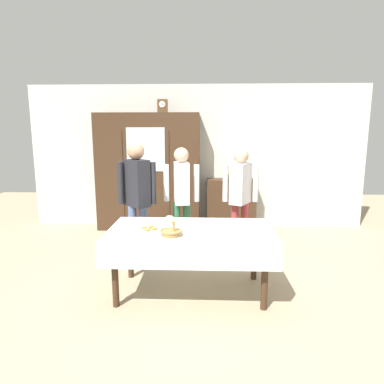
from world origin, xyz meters
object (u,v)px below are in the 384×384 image
at_px(tea_cup_near_left, 170,219).
at_px(person_behind_table_left, 240,191).
at_px(wall_cabinet, 148,172).
at_px(tea_cup_mid_left, 256,233).
at_px(tea_cup_far_left, 205,228).
at_px(dining_table, 191,238).
at_px(mantel_clock, 163,106).
at_px(person_behind_table_right, 182,191).
at_px(book_stack, 232,176).
at_px(pastry_plate, 149,229).
at_px(spoon_center, 148,220).
at_px(bread_basket, 171,232).
at_px(person_near_right_end, 137,192).
at_px(spoon_mid_right, 207,236).
at_px(bookshelf_low, 231,204).
at_px(spoon_near_left, 190,229).
at_px(tea_cup_center, 213,223).

xyz_separation_m(tea_cup_near_left, person_behind_table_left, (0.95, 0.90, 0.19)).
xyz_separation_m(wall_cabinet, tea_cup_mid_left, (1.60, -2.76, -0.30)).
bearing_deg(tea_cup_far_left, dining_table, 173.02).
bearing_deg(tea_cup_near_left, person_behind_table_left, 43.60).
relative_size(mantel_clock, person_behind_table_right, 0.15).
xyz_separation_m(mantel_clock, tea_cup_mid_left, (1.31, -2.76, -1.50)).
relative_size(book_stack, pastry_plate, 0.82).
distance_m(tea_cup_mid_left, spoon_center, 1.36).
bearing_deg(pastry_plate, book_stack, 67.43).
distance_m(bread_basket, person_near_right_end, 1.19).
bearing_deg(book_stack, person_near_right_end, -127.74).
bearing_deg(tea_cup_far_left, tea_cup_near_left, 138.95).
bearing_deg(person_near_right_end, tea_cup_mid_left, -34.06).
distance_m(dining_table, person_behind_table_right, 1.26).
relative_size(person_behind_table_left, person_near_right_end, 0.94).
relative_size(mantel_clock, book_stack, 1.04).
distance_m(tea_cup_mid_left, spoon_mid_right, 0.51).
relative_size(tea_cup_near_left, spoon_center, 1.09).
bearing_deg(person_near_right_end, book_stack, 52.26).
relative_size(pastry_plate, person_behind_table_right, 0.17).
height_order(bookshelf_low, person_near_right_end, person_near_right_end).
height_order(tea_cup_near_left, spoon_near_left, tea_cup_near_left).
relative_size(wall_cabinet, person_behind_table_right, 1.35).
height_order(wall_cabinet, book_stack, wall_cabinet).
distance_m(tea_cup_far_left, person_behind_table_left, 1.39).
height_order(bookshelf_low, tea_cup_center, bookshelf_low).
relative_size(tea_cup_mid_left, pastry_plate, 0.46).
height_order(book_stack, tea_cup_mid_left, book_stack).
bearing_deg(wall_cabinet, person_behind_table_right, -62.63).
relative_size(wall_cabinet, tea_cup_near_left, 16.64).
relative_size(wall_cabinet, tea_cup_center, 16.64).
relative_size(book_stack, person_near_right_end, 0.14).
distance_m(wall_cabinet, spoon_center, 2.25).
distance_m(tea_cup_near_left, spoon_mid_right, 0.74).
height_order(mantel_clock, tea_cup_mid_left, mantel_clock).
relative_size(dining_table, bread_basket, 7.64).
height_order(tea_cup_near_left, bread_basket, bread_basket).
bearing_deg(spoon_center, person_behind_table_left, 35.46).
height_order(tea_cup_center, person_behind_table_right, person_behind_table_right).
distance_m(dining_table, tea_cup_near_left, 0.46).
height_order(pastry_plate, spoon_center, pastry_plate).
height_order(book_stack, person_behind_table_right, person_behind_table_right).
bearing_deg(bread_basket, spoon_near_left, 53.17).
distance_m(book_stack, pastry_plate, 2.91).
xyz_separation_m(tea_cup_near_left, tea_cup_mid_left, (0.97, -0.52, 0.00)).
height_order(tea_cup_near_left, spoon_mid_right, tea_cup_near_left).
height_order(mantel_clock, bread_basket, mantel_clock).
xyz_separation_m(bread_basket, pastry_plate, (-0.26, 0.17, -0.02)).
bearing_deg(tea_cup_near_left, tea_cup_far_left, -41.05).
distance_m(dining_table, spoon_near_left, 0.11).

